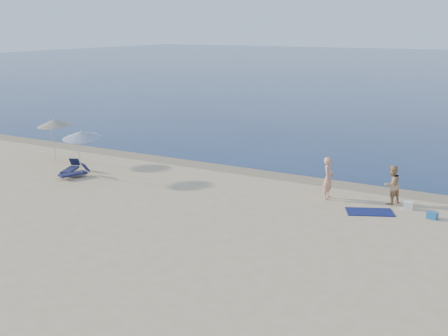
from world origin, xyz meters
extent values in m
cube|color=#847254|center=(0.00, 19.40, 0.00)|extent=(240.00, 1.60, 0.00)
imported|color=tan|center=(3.11, 16.87, 0.95)|extent=(0.49, 0.71, 1.90)
imported|color=tan|center=(5.73, 17.54, 0.85)|extent=(0.97, 1.04, 1.70)
cube|color=#0E1347|center=(5.26, 15.93, 0.02)|extent=(2.16, 1.74, 0.03)
cube|color=white|center=(6.56, 17.13, 0.16)|extent=(0.42, 0.37, 0.32)
cube|color=#1C5999|center=(7.66, 16.36, 0.14)|extent=(0.45, 0.36, 0.28)
cylinder|color=silver|center=(-8.97, 14.08, 1.08)|extent=(0.09, 0.30, 2.25)
cone|color=white|center=(-8.97, 14.34, 2.19)|extent=(2.24, 2.27, 0.56)
sphere|color=silver|center=(-8.97, 14.34, 2.39)|extent=(0.06, 0.06, 0.06)
cylinder|color=silver|center=(-12.69, 15.94, 1.09)|extent=(0.12, 0.21, 2.27)
cone|color=beige|center=(-12.69, 16.11, 2.22)|extent=(2.50, 2.51, 0.50)
sphere|color=silver|center=(-12.69, 16.11, 2.42)|extent=(0.07, 0.07, 0.07)
cube|color=#161D3C|center=(-10.05, 14.44, 0.20)|extent=(0.98, 1.47, 0.09)
cube|color=#161D3C|center=(-10.30, 15.08, 0.46)|extent=(0.60, 0.50, 0.45)
cylinder|color=#A5A5AD|center=(-9.86, 14.51, 0.10)|extent=(0.03, 0.03, 0.20)
cube|color=#16183E|center=(-9.31, 13.88, 0.20)|extent=(0.99, 1.47, 0.09)
cube|color=#16183E|center=(-9.05, 14.52, 0.46)|extent=(0.60, 0.50, 0.45)
cylinder|color=#A5A5AD|center=(-9.12, 13.81, 0.10)|extent=(0.03, 0.03, 0.20)
camera|label=1|loc=(10.81, -6.24, 7.55)|focal=45.00mm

